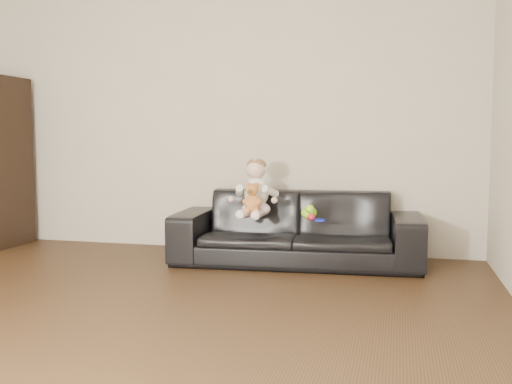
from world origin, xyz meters
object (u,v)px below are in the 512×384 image
(sofa, at_px, (296,228))
(toy_blue_disc, at_px, (320,220))
(baby, at_px, (256,191))
(teddy_bear, at_px, (252,198))
(toy_green, at_px, (309,213))
(toy_rattle, at_px, (311,217))

(sofa, xyz_separation_m, toy_blue_disc, (0.23, -0.21, 0.11))
(baby, relative_size, toy_blue_disc, 5.18)
(teddy_bear, bearing_deg, toy_green, 8.86)
(toy_blue_disc, bearing_deg, baby, 170.85)
(teddy_bear, height_order, toy_rattle, teddy_bear)
(teddy_bear, distance_m, toy_rattle, 0.52)
(sofa, height_order, toy_blue_disc, sofa)
(sofa, distance_m, toy_blue_disc, 0.33)
(baby, distance_m, teddy_bear, 0.16)
(teddy_bear, xyz_separation_m, toy_rattle, (0.49, 0.07, -0.15))
(baby, xyz_separation_m, toy_blue_disc, (0.58, -0.09, -0.22))
(baby, xyz_separation_m, toy_green, (0.47, -0.02, -0.17))
(teddy_bear, relative_size, toy_blue_disc, 2.57)
(sofa, relative_size, toy_green, 13.23)
(sofa, relative_size, baby, 4.18)
(teddy_bear, height_order, toy_green, teddy_bear)
(toy_green, distance_m, toy_blue_disc, 0.13)
(toy_rattle, bearing_deg, toy_green, 114.22)
(toy_green, bearing_deg, sofa, 132.93)
(baby, height_order, teddy_bear, baby)
(toy_blue_disc, bearing_deg, toy_rattle, 175.65)
(toy_green, bearing_deg, baby, 177.07)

